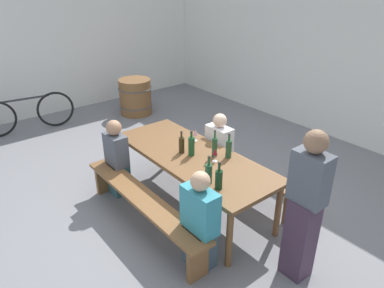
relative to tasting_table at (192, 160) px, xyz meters
The scene contains 20 objects.
ground_plane 0.68m from the tasting_table, ahead, with size 24.00×24.00×0.00m, color slate.
back_wall 3.63m from the tasting_table, 90.00° to the left, with size 14.00×0.20×3.20m, color silver.
side_wall 4.76m from the tasting_table, behind, with size 0.20×7.43×3.20m, color silver.
tasting_table is the anchor object (origin of this frame).
bench_near 0.81m from the tasting_table, 90.00° to the right, with size 2.23×0.30×0.45m.
bench_far 0.81m from the tasting_table, 90.00° to the left, with size 2.23×0.30×0.45m.
wine_bottle_0 0.23m from the tasting_table, 155.52° to the right, with size 0.07×0.07×0.29m.
wine_bottle_1 0.34m from the tasting_table, 43.43° to the left, with size 0.06×0.06×0.35m.
wine_bottle_2 0.49m from the tasting_table, 43.31° to the left, with size 0.07×0.07×0.31m.
wine_bottle_3 0.83m from the tasting_table, 18.72° to the right, with size 0.08×0.08×0.31m.
wine_bottle_4 0.20m from the tasting_table, 70.13° to the right, with size 0.08×0.08×0.32m.
wine_bottle_5 0.70m from the tasting_table, 23.44° to the right, with size 0.08×0.08×0.32m.
wine_glass_0 0.37m from the tasting_table, 19.59° to the left, with size 0.06×0.06×0.17m.
wine_glass_1 0.45m from the tasting_table, 134.99° to the left, with size 0.07×0.07×0.17m.
seated_guest_near_0 1.07m from the tasting_table, 145.74° to the right, with size 0.35×0.24×1.09m.
seated_guest_near_1 1.06m from the tasting_table, 34.49° to the right, with size 0.41×0.24×1.12m.
seated_guest_far_0 0.63m from the tasting_table, 103.89° to the left, with size 0.38×0.24×1.11m.
standing_host 1.59m from the tasting_table, ahead, with size 0.34×0.24×1.60m.
wine_barrel 3.62m from the tasting_table, 160.88° to the left, with size 0.71×0.71×0.76m.
parked_bicycle_0 3.99m from the tasting_table, 166.28° to the right, with size 0.32×1.75×0.90m.
Camera 1 is at (3.07, -2.47, 2.82)m, focal length 33.49 mm.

